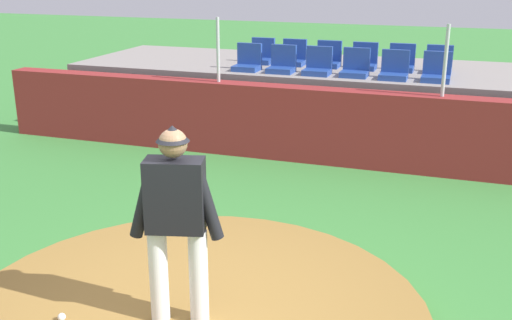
% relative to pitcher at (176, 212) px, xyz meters
% --- Properties ---
extents(pitchers_mound, '(4.48, 4.48, 0.21)m').
position_rel_pitcher_xyz_m(pitchers_mound, '(0.03, 0.16, -1.16)').
color(pitchers_mound, olive).
rests_on(pitchers_mound, ground_plane).
extents(pitcher, '(0.83, 0.39, 1.83)m').
position_rel_pitcher_xyz_m(pitcher, '(0.00, 0.00, 0.00)').
color(pitcher, white).
rests_on(pitcher, pitchers_mound).
extents(baseball, '(0.07, 0.07, 0.07)m').
position_rel_pitcher_xyz_m(baseball, '(-1.01, -0.37, -1.02)').
color(baseball, white).
rests_on(baseball, pitchers_mound).
extents(brick_barrier, '(12.41, 0.40, 1.29)m').
position_rel_pitcher_xyz_m(brick_barrier, '(0.03, 5.57, -0.62)').
color(brick_barrier, maroon).
rests_on(brick_barrier, ground_plane).
extents(fence_post_left, '(0.06, 0.06, 1.12)m').
position_rel_pitcher_xyz_m(fence_post_left, '(-1.87, 5.57, 0.58)').
color(fence_post_left, silver).
rests_on(fence_post_left, brick_barrier).
extents(fence_post_right, '(0.06, 0.06, 1.12)m').
position_rel_pitcher_xyz_m(fence_post_right, '(1.94, 5.57, 0.58)').
color(fence_post_right, silver).
rests_on(fence_post_right, brick_barrier).
extents(bleacher_platform, '(10.84, 3.14, 1.34)m').
position_rel_pitcher_xyz_m(bleacher_platform, '(0.03, 7.65, -0.60)').
color(bleacher_platform, gray).
rests_on(bleacher_platform, ground_plane).
extents(stadium_chair_0, '(0.48, 0.44, 0.50)m').
position_rel_pitcher_xyz_m(stadium_chair_0, '(-1.69, 6.61, 0.23)').
color(stadium_chair_0, '#234599').
rests_on(stadium_chair_0, bleacher_platform).
extents(stadium_chair_1, '(0.48, 0.44, 0.50)m').
position_rel_pitcher_xyz_m(stadium_chair_1, '(-1.01, 6.61, 0.23)').
color(stadium_chair_1, '#234599').
rests_on(stadium_chair_1, bleacher_platform).
extents(stadium_chair_2, '(0.48, 0.44, 0.50)m').
position_rel_pitcher_xyz_m(stadium_chair_2, '(-0.32, 6.60, 0.23)').
color(stadium_chair_2, '#234599').
rests_on(stadium_chair_2, bleacher_platform).
extents(stadium_chair_3, '(0.48, 0.44, 0.50)m').
position_rel_pitcher_xyz_m(stadium_chair_3, '(0.36, 6.63, 0.23)').
color(stadium_chair_3, '#234599').
rests_on(stadium_chair_3, bleacher_platform).
extents(stadium_chair_4, '(0.48, 0.44, 0.50)m').
position_rel_pitcher_xyz_m(stadium_chair_4, '(1.06, 6.59, 0.23)').
color(stadium_chair_4, '#234599').
rests_on(stadium_chair_4, bleacher_platform).
extents(stadium_chair_5, '(0.48, 0.44, 0.50)m').
position_rel_pitcher_xyz_m(stadium_chair_5, '(1.78, 6.61, 0.23)').
color(stadium_chair_5, '#234599').
rests_on(stadium_chair_5, bleacher_platform).
extents(stadium_chair_6, '(0.48, 0.44, 0.50)m').
position_rel_pitcher_xyz_m(stadium_chair_6, '(-1.72, 7.52, 0.23)').
color(stadium_chair_6, '#234599').
rests_on(stadium_chair_6, bleacher_platform).
extents(stadium_chair_7, '(0.48, 0.44, 0.50)m').
position_rel_pitcher_xyz_m(stadium_chair_7, '(-1.04, 7.51, 0.23)').
color(stadium_chair_7, '#234599').
rests_on(stadium_chair_7, bleacher_platform).
extents(stadium_chair_8, '(0.48, 0.44, 0.50)m').
position_rel_pitcher_xyz_m(stadium_chair_8, '(-0.33, 7.51, 0.23)').
color(stadium_chair_8, '#234599').
rests_on(stadium_chair_8, bleacher_platform).
extents(stadium_chair_9, '(0.48, 0.44, 0.50)m').
position_rel_pitcher_xyz_m(stadium_chair_9, '(0.38, 7.48, 0.23)').
color(stadium_chair_9, '#234599').
rests_on(stadium_chair_9, bleacher_platform).
extents(stadium_chair_10, '(0.48, 0.44, 0.50)m').
position_rel_pitcher_xyz_m(stadium_chair_10, '(1.08, 7.51, 0.23)').
color(stadium_chair_10, '#234599').
rests_on(stadium_chair_10, bleacher_platform).
extents(stadium_chair_11, '(0.48, 0.44, 0.50)m').
position_rel_pitcher_xyz_m(stadium_chair_11, '(1.77, 7.51, 0.23)').
color(stadium_chair_11, '#234599').
rests_on(stadium_chair_11, bleacher_platform).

